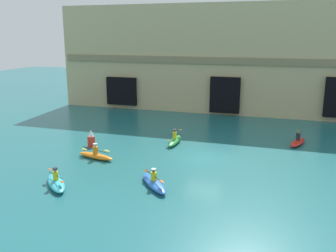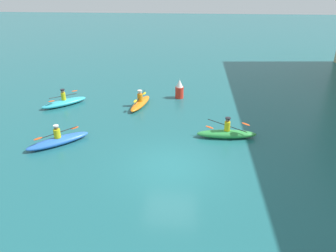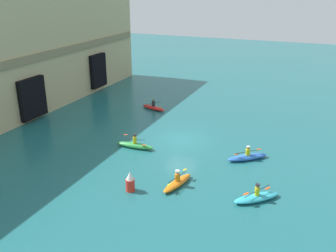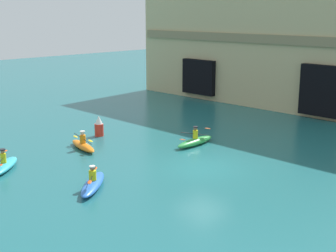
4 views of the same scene
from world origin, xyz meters
name	(u,v)px [view 1 (image 1 of 4)]	position (x,y,z in m)	size (l,w,h in m)	color
ground_plane	(204,158)	(0.00, 0.00, 0.00)	(120.00, 120.00, 0.00)	#1E6066
cliff_bluff	(233,59)	(-0.83, 17.27, 5.74)	(38.99, 5.82, 11.55)	tan
kayak_green	(175,140)	(-3.02, 2.76, 0.25)	(0.81, 3.16, 1.16)	green
kayak_red	(298,142)	(6.22, 5.48, 0.23)	(1.50, 2.95, 1.13)	red
kayak_cyan	(56,182)	(-6.91, -7.50, 0.22)	(2.68, 2.78, 1.10)	#33B2C6
kayak_blue	(154,183)	(-1.61, -5.84, 0.23)	(2.64, 2.92, 1.07)	blue
kayak_orange	(96,155)	(-7.14, -2.49, 0.24)	(2.98, 1.28, 1.09)	orange
marker_buoy	(91,139)	(-8.88, -0.01, 0.61)	(0.57, 0.57, 1.32)	red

